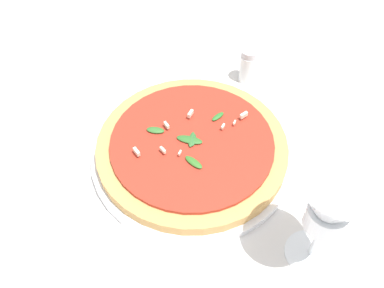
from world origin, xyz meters
The scene contains 4 objects.
ground_plane centered at (0.00, 0.00, 0.00)m, with size 6.00×6.00×0.00m, color silver.
pizza_arugula_main centered at (0.03, 0.02, 0.02)m, with size 0.32×0.32×0.05m.
wine_glass centered at (-0.17, -0.08, 0.12)m, with size 0.09×0.09×0.17m.
shaker_pepper centered at (0.18, -0.13, 0.03)m, with size 0.03×0.03×0.07m.
Camera 1 is at (-0.39, 0.15, 0.56)m, focal length 42.00 mm.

